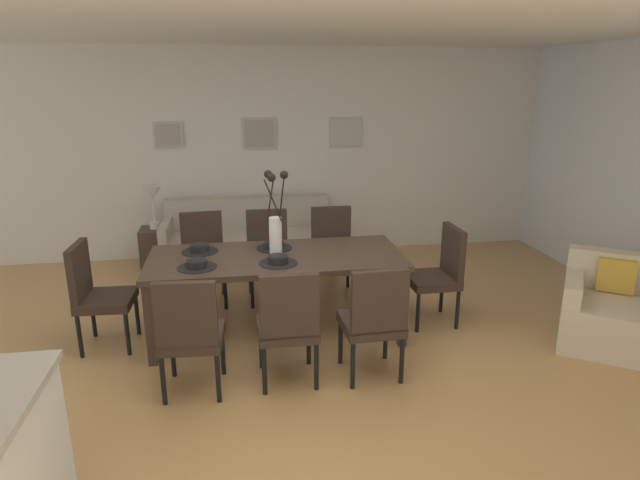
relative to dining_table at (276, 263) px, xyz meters
The scene contains 28 objects.
ground_plane 1.07m from the dining_table, 85.77° to the right, with size 9.00×9.00×0.00m, color tan.
back_wall_panel 2.50m from the dining_table, 88.55° to the left, with size 9.00×0.10×2.60m, color silver.
ceiling_panel 2.02m from the dining_table, 81.86° to the right, with size 9.00×7.20×0.08m, color white.
dining_table is the anchor object (origin of this frame).
dining_chair_near_left 1.14m from the dining_table, 127.46° to the right, with size 0.47×0.47×0.92m.
dining_chair_near_right 1.11m from the dining_table, 128.24° to the left, with size 0.47×0.47×0.92m.
dining_chair_far_left 0.88m from the dining_table, 89.08° to the right, with size 0.44×0.44×0.92m.
dining_chair_far_right 0.87m from the dining_table, 91.25° to the left, with size 0.45×0.45×0.92m.
dining_chair_mid_left 1.11m from the dining_table, 53.32° to the right, with size 0.46×0.46×0.92m.
dining_chair_mid_right 1.11m from the dining_table, 52.90° to the left, with size 0.45×0.45×0.92m.
dining_chair_head_west 1.53m from the dining_table, behind, with size 0.46×0.46×0.92m.
dining_chair_head_east 1.53m from the dining_table, ahead, with size 0.45×0.45×0.92m.
centerpiece_vase 0.35m from the dining_table, 55.35° to the left, with size 0.21×0.23×0.73m.
placemat_near_left 0.70m from the dining_table, 162.34° to the right, with size 0.32×0.32×0.01m, color black.
bowl_near_left 0.70m from the dining_table, 162.34° to the right, with size 0.17×0.17×0.07m.
placemat_near_right 0.70m from the dining_table, 162.34° to the left, with size 0.32×0.32×0.01m, color black.
bowl_near_right 0.70m from the dining_table, 162.34° to the left, with size 0.17×0.17×0.07m.
placemat_far_left 0.22m from the dining_table, 90.00° to the right, with size 0.32×0.32×0.01m, color black.
bowl_far_left 0.24m from the dining_table, 90.00° to the right, with size 0.17×0.17×0.07m.
placemat_far_right 0.22m from the dining_table, 90.00° to the left, with size 0.32×0.32×0.01m, color black.
bowl_far_right 0.24m from the dining_table, 90.00° to the left, with size 0.17×0.17×0.07m.
sofa 1.92m from the dining_table, 95.65° to the left, with size 2.02×0.84×0.80m.
side_table 2.32m from the dining_table, 124.08° to the left, with size 0.36×0.36×0.52m, color #3D2D23.
table_lamp 2.30m from the dining_table, 124.08° to the left, with size 0.22×0.22×0.51m.
armchair 2.94m from the dining_table, 12.54° to the right, with size 1.11×1.11×0.75m.
framed_picture_left 2.74m from the dining_table, 115.05° to the left, with size 0.34×0.03×0.31m.
framed_picture_center 2.51m from the dining_table, 90.00° to the left, with size 0.42×0.03×0.38m.
framed_picture_right 2.74m from the dining_table, 64.95° to the left, with size 0.43×0.03×0.37m.
Camera 1 is at (-0.38, -3.60, 2.21)m, focal length 30.09 mm.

